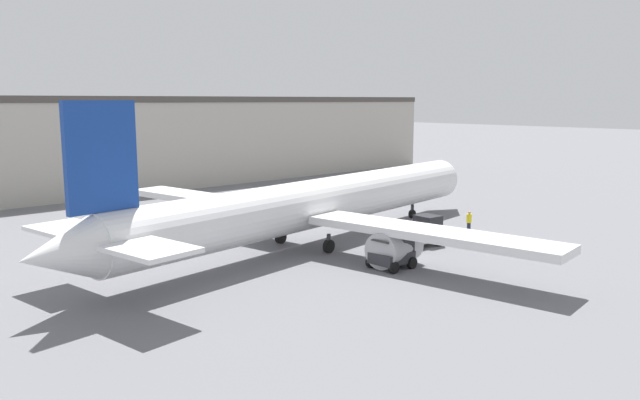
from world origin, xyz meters
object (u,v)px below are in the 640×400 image
object	(u,v)px
ground_crew_worker	(469,221)
baggage_tug	(422,232)
airplane	(311,205)
belt_loader_truck	(393,252)

from	to	relation	value
ground_crew_worker	baggage_tug	distance (m)	5.95
airplane	ground_crew_worker	size ratio (longest dim) A/B	23.94
airplane	ground_crew_worker	distance (m)	13.03
baggage_tug	ground_crew_worker	bearing A→B (deg)	5.80
baggage_tug	belt_loader_truck	distance (m)	6.48
ground_crew_worker	baggage_tug	bearing A→B (deg)	-8.00
baggage_tug	belt_loader_truck	size ratio (longest dim) A/B	1.38
baggage_tug	belt_loader_truck	xyz separation A→B (m)	(-5.99, -2.50, -0.01)
airplane	belt_loader_truck	xyz separation A→B (m)	(-0.13, -7.71, -1.94)
ground_crew_worker	belt_loader_truck	size ratio (longest dim) A/B	0.72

